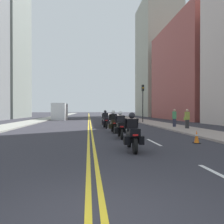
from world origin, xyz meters
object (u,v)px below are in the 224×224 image
Objects in this scene: traffic_light_near at (143,97)px; motorcycle_4 at (105,119)px; motorcycle_2 at (113,124)px; parked_truck at (60,112)px; traffic_cone_0 at (197,137)px; motorcycle_3 at (105,121)px; motorcycle_0 at (132,135)px; pedestrian_2 at (174,118)px; pedestrian_0 at (187,119)px; motorcycle_1 at (120,127)px.

motorcycle_4 is at bearing -141.01° from traffic_light_near.
parked_truck is (-6.68, 23.36, 0.61)m from motorcycle_2.
traffic_cone_0 is 0.10× the size of parked_truck.
motorcycle_0 is at bearing -91.84° from motorcycle_3.
traffic_light_near is 2.79× the size of pedestrian_2.
traffic_cone_0 is 30.75m from parked_truck.
motorcycle_0 is 3.98m from traffic_cone_0.
motorcycle_2 is at bearing -125.28° from pedestrian_2.
motorcycle_2 is 13.26m from traffic_light_near.
motorcycle_0 is at bearing -89.64° from motorcycle_4.
motorcycle_4 is at bearing 82.98° from motorcycle_3.
traffic_light_near is 8.68m from pedestrian_2.
motorcycle_0 is 11.19m from pedestrian_0.
pedestrian_0 is (1.30, -10.13, -2.47)m from traffic_light_near.
motorcycle_0 is 1.26× the size of pedestrian_2.
parked_truck is at bearing -65.70° from pedestrian_0.
motorcycle_2 is at bearing -89.36° from motorcycle_3.
traffic_cone_0 is at bearing 27.66° from motorcycle_0.
pedestrian_0 is at bearing 40.29° from motorcycle_1.
motorcycle_0 is 20.12m from traffic_light_near.
motorcycle_0 is at bearing 47.73° from pedestrian_0.
pedestrian_2 is (5.99, 6.92, 0.25)m from motorcycle_1.
motorcycle_3 reaches higher than motorcycle_1.
pedestrian_0 is at bearing -42.45° from motorcycle_4.
pedestrian_2 is at bearing 74.85° from traffic_cone_0.
pedestrian_0 is 25.23m from parked_truck.
parked_truck is at bearing 105.99° from motorcycle_1.
motorcycle_1 is 16.24m from traffic_light_near.
pedestrian_2 is at bearing -33.77° from motorcycle_4.
pedestrian_2 reaches higher than motorcycle_1.
traffic_light_near is at bearing 66.15° from motorcycle_2.
motorcycle_3 is 7.11m from pedestrian_0.
parked_truck is (-6.63, 30.70, 0.64)m from motorcycle_0.
motorcycle_2 is 24.31m from parked_truck.
motorcycle_1 is at bearing -89.66° from motorcycle_2.
pedestrian_2 reaches higher than motorcycle_2.
pedestrian_0 reaches higher than traffic_cone_0.
motorcycle_1 is 9.16m from pedestrian_2.
motorcycle_2 is at bearing -113.22° from traffic_light_near.
traffic_light_near is at bearing 120.02° from pedestrian_2.
traffic_light_near reaches higher than pedestrian_0.
traffic_cone_0 is 0.13× the size of traffic_light_near.
motorcycle_4 reaches higher than motorcycle_1.
motorcycle_3 is (-0.32, 7.47, 0.00)m from motorcycle_1.
pedestrian_0 is 1.89m from pedestrian_2.
motorcycle_4 is (0.03, 15.11, 0.02)m from motorcycle_0.
traffic_light_near reaches higher than traffic_cone_0.
motorcycle_2 reaches higher than traffic_cone_0.
motorcycle_0 is 1.02× the size of motorcycle_3.
traffic_light_near reaches higher than motorcycle_3.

